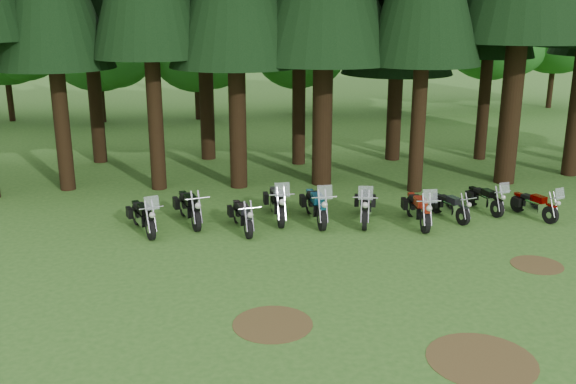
# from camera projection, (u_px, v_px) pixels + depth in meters

# --- Properties ---
(ground) EXTENTS (120.00, 120.00, 0.00)m
(ground) POSITION_uv_depth(u_px,v_px,m) (381.00, 281.00, 16.50)
(ground) COLOR #2F601F
(ground) RESTS_ON ground
(decid_1) EXTENTS (7.91, 7.69, 9.88)m
(decid_1) POSITION_uv_depth(u_px,v_px,m) (6.00, 23.00, 37.59)
(decid_1) COLOR black
(decid_1) RESTS_ON ground
(decid_2) EXTENTS (6.72, 6.53, 8.40)m
(decid_2) POSITION_uv_depth(u_px,v_px,m) (101.00, 39.00, 37.54)
(decid_2) COLOR black
(decid_2) RESTS_ON ground
(decid_3) EXTENTS (6.12, 5.95, 7.65)m
(decid_3) POSITION_uv_depth(u_px,v_px,m) (200.00, 45.00, 38.65)
(decid_3) COLOR black
(decid_3) RESTS_ON ground
(decid_4) EXTENTS (5.93, 5.76, 7.41)m
(decid_4) POSITION_uv_depth(u_px,v_px,m) (301.00, 46.00, 40.56)
(decid_4) COLOR black
(decid_4) RESTS_ON ground
(decid_5) EXTENTS (8.45, 8.21, 10.56)m
(decid_5) POSITION_uv_depth(u_px,v_px,m) (408.00, 15.00, 40.23)
(decid_5) COLOR black
(decid_5) RESTS_ON ground
(decid_6) EXTENTS (7.06, 6.86, 8.82)m
(decid_6) POSITION_uv_depth(u_px,v_px,m) (497.00, 31.00, 42.51)
(decid_6) COLOR black
(decid_6) RESTS_ON ground
(decid_7) EXTENTS (8.44, 8.20, 10.55)m
(decid_7) POSITION_uv_depth(u_px,v_px,m) (566.00, 15.00, 42.58)
(decid_7) COLOR black
(decid_7) RESTS_ON ground
(dirt_patch_0) EXTENTS (1.80, 1.80, 0.01)m
(dirt_patch_0) POSITION_uv_depth(u_px,v_px,m) (273.00, 324.00, 14.25)
(dirt_patch_0) COLOR #4C3D1E
(dirt_patch_0) RESTS_ON ground
(dirt_patch_1) EXTENTS (1.40, 1.40, 0.01)m
(dirt_patch_1) POSITION_uv_depth(u_px,v_px,m) (537.00, 265.00, 17.50)
(dirt_patch_1) COLOR #4C3D1E
(dirt_patch_1) RESTS_ON ground
(dirt_patch_2) EXTENTS (2.20, 2.20, 0.01)m
(dirt_patch_2) POSITION_uv_depth(u_px,v_px,m) (481.00, 360.00, 12.80)
(dirt_patch_2) COLOR #4C3D1E
(dirt_patch_2) RESTS_ON ground
(motorcycle_0) EXTENTS (1.08, 2.25, 1.45)m
(motorcycle_0) POSITION_uv_depth(u_px,v_px,m) (143.00, 217.00, 19.92)
(motorcycle_0) COLOR black
(motorcycle_0) RESTS_ON ground
(motorcycle_1) EXTENTS (0.79, 2.36, 0.98)m
(motorcycle_1) POSITION_uv_depth(u_px,v_px,m) (189.00, 208.00, 20.75)
(motorcycle_1) COLOR black
(motorcycle_1) RESTS_ON ground
(motorcycle_2) EXTENTS (0.53, 2.15, 0.88)m
(motorcycle_2) POSITION_uv_depth(u_px,v_px,m) (242.00, 217.00, 20.09)
(motorcycle_2) COLOR black
(motorcycle_2) RESTS_ON ground
(motorcycle_3) EXTENTS (0.47, 2.49, 1.57)m
(motorcycle_3) POSITION_uv_depth(u_px,v_px,m) (277.00, 204.00, 21.12)
(motorcycle_3) COLOR black
(motorcycle_3) RESTS_ON ground
(motorcycle_4) EXTENTS (0.52, 2.49, 1.56)m
(motorcycle_4) POSITION_uv_depth(u_px,v_px,m) (316.00, 207.00, 20.86)
(motorcycle_4) COLOR black
(motorcycle_4) RESTS_ON ground
(motorcycle_5) EXTENTS (0.87, 2.42, 1.53)m
(motorcycle_5) POSITION_uv_depth(u_px,v_px,m) (365.00, 207.00, 20.88)
(motorcycle_5) COLOR black
(motorcycle_5) RESTS_ON ground
(motorcycle_6) EXTENTS (0.45, 2.38, 1.50)m
(motorcycle_6) POSITION_uv_depth(u_px,v_px,m) (418.00, 210.00, 20.60)
(motorcycle_6) COLOR black
(motorcycle_6) RESTS_ON ground
(motorcycle_7) EXTENTS (0.70, 1.92, 0.80)m
(motorcycle_7) POSITION_uv_depth(u_px,v_px,m) (450.00, 207.00, 21.19)
(motorcycle_7) COLOR black
(motorcycle_7) RESTS_ON ground
(motorcycle_8) EXTENTS (0.68, 2.02, 1.27)m
(motorcycle_8) POSITION_uv_depth(u_px,v_px,m) (485.00, 200.00, 21.95)
(motorcycle_8) COLOR black
(motorcycle_8) RESTS_ON ground
(motorcycle_9) EXTENTS (0.93, 1.96, 1.26)m
(motorcycle_9) POSITION_uv_depth(u_px,v_px,m) (534.00, 206.00, 21.30)
(motorcycle_9) COLOR black
(motorcycle_9) RESTS_ON ground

